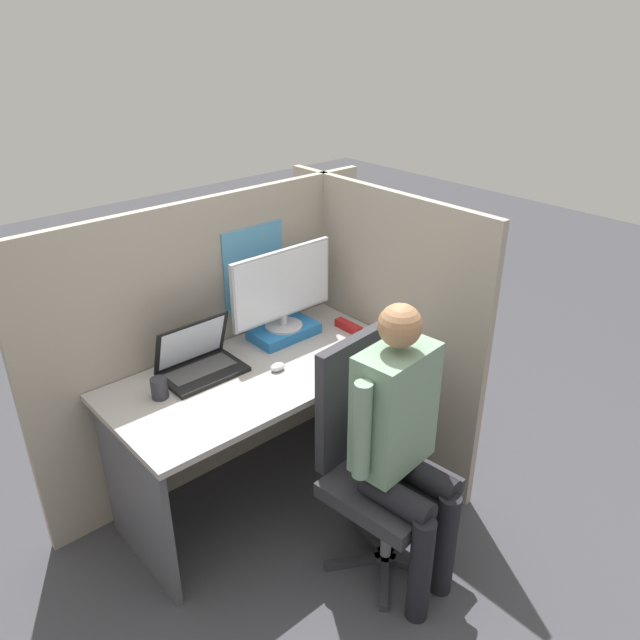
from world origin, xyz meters
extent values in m
plane|color=#3D3D42|center=(0.00, 0.00, 0.00)|extent=(12.00, 12.00, 0.00)
cube|color=gray|center=(0.00, 0.72, 0.75)|extent=(1.92, 0.04, 1.49)
cube|color=#4C8EB7|center=(0.24, 0.69, 1.10)|extent=(0.36, 0.01, 0.42)
cube|color=gray|center=(0.73, 0.28, 0.75)|extent=(0.04, 1.33, 1.49)
cube|color=#9E9993|center=(0.00, 0.35, 0.74)|extent=(1.42, 0.69, 0.03)
cube|color=#4C4C51|center=(-0.67, 0.35, 0.36)|extent=(0.03, 0.59, 0.72)
cube|color=#4C4C51|center=(0.67, 0.35, 0.36)|extent=(0.03, 0.59, 0.72)
cube|color=#236BAD|center=(0.30, 0.53, 0.78)|extent=(0.34, 0.20, 0.05)
cylinder|color=#B2B2B7|center=(0.30, 0.53, 0.82)|extent=(0.19, 0.19, 0.01)
cylinder|color=#B2B2B7|center=(0.30, 0.53, 0.85)|extent=(0.04, 0.04, 0.06)
cube|color=#B2B2B7|center=(0.30, 0.54, 1.05)|extent=(0.59, 0.02, 0.35)
cube|color=silver|center=(0.30, 0.52, 1.05)|extent=(0.57, 0.00, 0.33)
cube|color=black|center=(-0.21, 0.49, 0.76)|extent=(0.37, 0.24, 0.02)
cube|color=#424242|center=(-0.21, 0.50, 0.78)|extent=(0.31, 0.13, 0.00)
cube|color=black|center=(-0.21, 0.57, 0.89)|extent=(0.37, 0.09, 0.23)
cube|color=silver|center=(-0.21, 0.56, 0.89)|extent=(0.32, 0.07, 0.20)
ellipsoid|color=silver|center=(0.06, 0.29, 0.77)|extent=(0.07, 0.05, 0.04)
cube|color=#A31919|center=(0.59, 0.36, 0.78)|extent=(0.04, 0.17, 0.04)
cone|color=orange|center=(0.30, 0.13, 0.77)|extent=(0.04, 0.11, 0.04)
cylinder|color=green|center=(0.30, 0.20, 0.77)|extent=(0.02, 0.02, 0.02)
cylinder|color=#2D2D33|center=(0.15, -0.36, 0.02)|extent=(0.10, 0.10, 0.04)
cube|color=#2D2D33|center=(0.29, -0.34, 0.02)|extent=(0.28, 0.06, 0.04)
cube|color=#2D2D33|center=(0.18, -0.22, 0.02)|extent=(0.09, 0.28, 0.04)
cube|color=#2D2D33|center=(0.03, -0.28, 0.02)|extent=(0.26, 0.17, 0.04)
cube|color=#2D2D33|center=(0.05, -0.45, 0.02)|extent=(0.23, 0.21, 0.04)
cube|color=#2D2D33|center=(0.21, -0.48, 0.02)|extent=(0.15, 0.27, 0.04)
cylinder|color=gray|center=(0.15, -0.36, 0.21)|extent=(0.05, 0.05, 0.35)
cube|color=#2D2D33|center=(0.15, -0.36, 0.42)|extent=(0.50, 0.50, 0.07)
cube|color=#2D2D33|center=(0.18, -0.10, 0.75)|extent=(0.44, 0.09, 0.58)
cylinder|color=black|center=(0.05, -0.48, 0.51)|extent=(0.14, 0.33, 0.11)
cylinder|color=black|center=(0.04, -0.64, 0.26)|extent=(0.09, 0.09, 0.51)
cylinder|color=black|center=(0.23, -0.46, 0.51)|extent=(0.14, 0.33, 0.11)
cylinder|color=black|center=(0.21, -0.62, 0.26)|extent=(0.09, 0.09, 0.51)
cube|color=gray|center=(0.15, -0.36, 0.83)|extent=(0.36, 0.23, 0.53)
sphere|color=#9E704C|center=(0.15, -0.36, 1.20)|extent=(0.17, 0.17, 0.17)
cylinder|color=gray|center=(-0.05, -0.38, 0.83)|extent=(0.07, 0.07, 0.42)
cylinder|color=gray|center=(0.36, -0.34, 0.83)|extent=(0.07, 0.07, 0.42)
cylinder|color=#28282D|center=(-0.46, 0.45, 0.80)|extent=(0.07, 0.07, 0.09)
camera|label=1|loc=(-1.44, -1.70, 2.26)|focal=35.00mm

